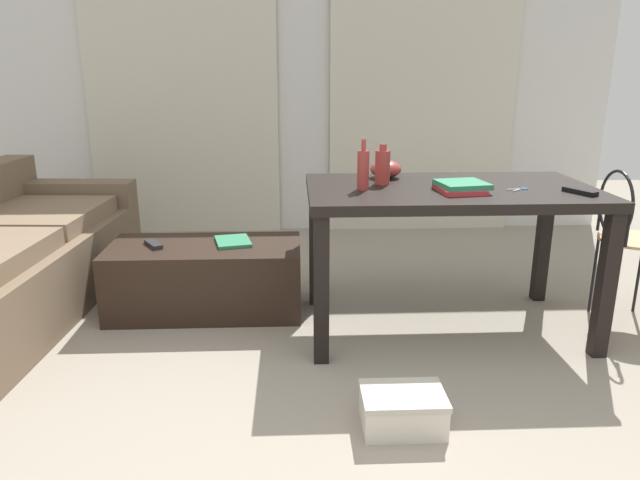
% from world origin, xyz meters
% --- Properties ---
extents(ground_plane, '(8.36, 8.36, 0.00)m').
position_xyz_m(ground_plane, '(0.00, 1.34, 0.00)').
color(ground_plane, gray).
extents(wall_back, '(5.07, 0.10, 2.66)m').
position_xyz_m(wall_back, '(0.00, 3.48, 1.33)').
color(wall_back, silver).
rests_on(wall_back, ground).
extents(curtains, '(3.46, 0.03, 2.43)m').
position_xyz_m(curtains, '(0.00, 3.40, 1.21)').
color(curtains, beige).
rests_on(curtains, ground).
extents(coffee_table, '(1.07, 0.52, 0.39)m').
position_xyz_m(coffee_table, '(-0.60, 1.69, 0.19)').
color(coffee_table, black).
rests_on(coffee_table, ground).
extents(craft_table, '(1.44, 0.82, 0.76)m').
position_xyz_m(craft_table, '(0.70, 1.40, 0.67)').
color(craft_table, black).
rests_on(craft_table, ground).
extents(wire_chair, '(0.36, 0.37, 0.84)m').
position_xyz_m(wire_chair, '(1.65, 1.43, 0.53)').
color(wire_chair, tan).
rests_on(wire_chair, ground).
extents(bottle_near, '(0.06, 0.06, 0.25)m').
position_xyz_m(bottle_near, '(0.25, 1.35, 0.86)').
color(bottle_near, '#99332D').
rests_on(bottle_near, craft_table).
extents(bottle_far, '(0.08, 0.08, 0.20)m').
position_xyz_m(bottle_far, '(0.36, 1.48, 0.85)').
color(bottle_far, '#99332D').
rests_on(bottle_far, craft_table).
extents(bowl, '(0.17, 0.17, 0.10)m').
position_xyz_m(bowl, '(0.41, 1.66, 0.81)').
color(bowl, '#9E3833').
rests_on(bowl, craft_table).
extents(book_stack, '(0.25, 0.25, 0.05)m').
position_xyz_m(book_stack, '(0.71, 1.28, 0.79)').
color(book_stack, red).
rests_on(book_stack, craft_table).
extents(tv_remote_on_table, '(0.12, 0.17, 0.02)m').
position_xyz_m(tv_remote_on_table, '(1.26, 1.20, 0.78)').
color(tv_remote_on_table, black).
rests_on(tv_remote_on_table, craft_table).
extents(scissors, '(0.11, 0.09, 0.00)m').
position_xyz_m(scissors, '(1.02, 1.31, 0.77)').
color(scissors, '#9EA0A5').
rests_on(scissors, craft_table).
extents(tv_remote_primary, '(0.13, 0.17, 0.02)m').
position_xyz_m(tv_remote_primary, '(-0.87, 1.68, 0.40)').
color(tv_remote_primary, '#232326').
rests_on(tv_remote_primary, coffee_table).
extents(magazine, '(0.23, 0.27, 0.02)m').
position_xyz_m(magazine, '(-0.44, 1.73, 0.40)').
color(magazine, '#2D7F56').
rests_on(magazine, coffee_table).
extents(shoebox, '(0.32, 0.23, 0.15)m').
position_xyz_m(shoebox, '(0.32, 0.49, 0.07)').
color(shoebox, beige).
rests_on(shoebox, ground).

